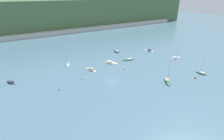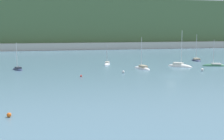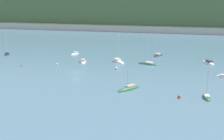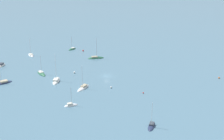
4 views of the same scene
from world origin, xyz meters
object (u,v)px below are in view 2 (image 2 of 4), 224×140
object	(u,v)px
mooring_buoy_4	(202,70)
mooring_buoy_2	(123,72)
sailboat_2	(196,60)
sailboat_10	(180,66)
mooring_buoy_0	(9,115)
sailboat_8	(142,68)
sailboat_3	(214,66)
sailboat_4	(18,70)
mooring_buoy_1	(81,76)
sailboat_5	(107,64)

from	to	relation	value
mooring_buoy_4	mooring_buoy_2	bearing A→B (deg)	176.39
sailboat_2	mooring_buoy_4	distance (m)	31.01
sailboat_10	mooring_buoy_0	xyz separation A→B (m)	(-49.82, -49.39, 0.21)
sailboat_8	sailboat_3	bearing A→B (deg)	-102.24
mooring_buoy_0	mooring_buoy_4	bearing A→B (deg)	36.25
sailboat_2	sailboat_10	world-z (taller)	sailboat_10
sailboat_4	mooring_buoy_2	size ratio (longest dim) A/B	12.47
sailboat_2	sailboat_4	bearing A→B (deg)	113.62
sailboat_2	mooring_buoy_2	distance (m)	45.59
mooring_buoy_1	sailboat_3	bearing A→B (deg)	16.01
sailboat_8	mooring_buoy_2	world-z (taller)	sailboat_8
sailboat_8	sailboat_10	xyz separation A→B (m)	(14.00, 2.54, -0.00)
sailboat_8	mooring_buoy_0	size ratio (longest dim) A/B	15.92
mooring_buoy_0	sailboat_2	bearing A→B (deg)	45.47
sailboat_10	mooring_buoy_4	size ratio (longest dim) A/B	14.96
sailboat_4	mooring_buoy_2	world-z (taller)	sailboat_4
mooring_buoy_2	mooring_buoy_4	world-z (taller)	mooring_buoy_4
sailboat_5	mooring_buoy_2	world-z (taller)	sailboat_5
sailboat_3	mooring_buoy_0	xyz separation A→B (m)	(-61.92, -48.21, 0.26)
sailboat_5	sailboat_8	size ratio (longest dim) A/B	0.71
sailboat_3	sailboat_10	world-z (taller)	sailboat_10
sailboat_5	sailboat_10	world-z (taller)	sailboat_10
mooring_buoy_0	sailboat_8	bearing A→B (deg)	52.60
mooring_buoy_4	sailboat_5	bearing A→B (deg)	136.31
sailboat_3	mooring_buoy_0	distance (m)	78.47
sailboat_3	sailboat_8	world-z (taller)	sailboat_8
mooring_buoy_2	sailboat_4	bearing A→B (deg)	154.68
sailboat_10	sailboat_4	bearing A→B (deg)	-134.27
sailboat_10	mooring_buoy_2	world-z (taller)	sailboat_10
sailboat_4	sailboat_3	bearing A→B (deg)	-119.06
sailboat_4	mooring_buoy_0	size ratio (longest dim) A/B	13.51
sailboat_8	mooring_buoy_4	bearing A→B (deg)	-135.42
sailboat_5	mooring_buoy_0	size ratio (longest dim) A/B	11.34
sailboat_2	sailboat_3	size ratio (longest dim) A/B	1.14
sailboat_8	sailboat_4	bearing A→B (deg)	65.18
sailboat_4	sailboat_5	distance (m)	30.47
sailboat_2	mooring_buoy_4	bearing A→B (deg)	167.71
sailboat_2	sailboat_8	bearing A→B (deg)	136.21
sailboat_5	mooring_buoy_4	xyz separation A→B (m)	(23.85, -22.78, 0.30)
sailboat_10	mooring_buoy_4	xyz separation A→B (m)	(1.66, -11.65, 0.31)
sailboat_2	sailboat_5	size ratio (longest dim) A/B	1.47
sailboat_4	mooring_buoy_0	xyz separation A→B (m)	(1.96, -53.24, 0.21)
sailboat_2	mooring_buoy_1	xyz separation A→B (m)	(-49.72, -31.04, 0.15)
sailboat_3	sailboat_8	distance (m)	26.13
sailboat_2	sailboat_10	size ratio (longest dim) A/B	0.86
sailboat_8	mooring_buoy_0	bearing A→B (deg)	127.38
mooring_buoy_2	mooring_buoy_4	distance (m)	23.89
sailboat_8	sailboat_2	bearing A→B (deg)	-71.98
mooring_buoy_2	mooring_buoy_0	bearing A→B (deg)	-125.15
sailboat_3	mooring_buoy_4	xyz separation A→B (m)	(-10.44, -10.47, 0.35)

